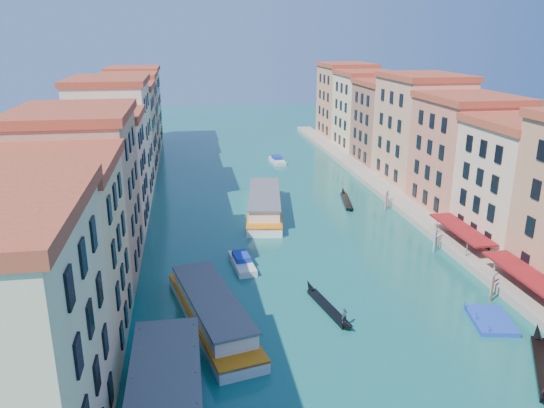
{
  "coord_description": "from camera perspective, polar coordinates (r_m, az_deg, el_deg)",
  "views": [
    {
      "loc": [
        -13.49,
        -22.4,
        27.78
      ],
      "look_at": [
        -2.22,
        46.72,
        5.33
      ],
      "focal_mm": 35.0,
      "sensor_mm": 36.0,
      "label": 1
    }
  ],
  "objects": [
    {
      "name": "blue_dock",
      "position": [
        59.13,
        22.52,
        -11.48
      ],
      "size": [
        4.88,
        6.32,
        0.47
      ],
      "rotation": [
        0.0,
        0.0,
        -0.21
      ],
      "color": "#1B40B2",
      "rests_on": "ground"
    },
    {
      "name": "gondola_right",
      "position": [
        53.13,
        27.12,
        -15.32
      ],
      "size": [
        7.25,
        11.49,
        2.54
      ],
      "rotation": [
        0.0,
        0.0,
        -0.53
      ],
      "color": "black",
      "rests_on": "ground"
    },
    {
      "name": "vaporetto_stop",
      "position": [
        43.4,
        -11.33,
        -20.0
      ],
      "size": [
        5.4,
        16.4,
        3.65
      ],
      "color": "#5A5A5C",
      "rests_on": "ground"
    },
    {
      "name": "vaporetto_far",
      "position": [
        86.2,
        -0.82,
        0.04
      ],
      "size": [
        8.53,
        23.4,
        3.4
      ],
      "rotation": [
        0.0,
        0.0,
        -0.15
      ],
      "color": "white",
      "rests_on": "ground"
    },
    {
      "name": "left_bank_palazzos",
      "position": [
        89.81,
        -17.15,
        5.37
      ],
      "size": [
        12.8,
        128.4,
        21.0
      ],
      "color": "#CDBD8B",
      "rests_on": "ground"
    },
    {
      "name": "right_bank_palazzos",
      "position": [
        99.27,
        17.01,
        6.53
      ],
      "size": [
        12.8,
        128.4,
        21.0
      ],
      "color": "#A33D36",
      "rests_on": "ground"
    },
    {
      "name": "mooring_poles_left",
      "position": [
        43.7,
        -14.81,
        -20.22
      ],
      "size": [
        0.24,
        8.24,
        3.2
      ],
      "color": "#52331C",
      "rests_on": "ground"
    },
    {
      "name": "motorboat_mid",
      "position": [
        66.98,
        -3.25,
        -6.22
      ],
      "size": [
        2.99,
        7.3,
        1.47
      ],
      "rotation": [
        0.0,
        0.0,
        0.11
      ],
      "color": "silver",
      "rests_on": "ground"
    },
    {
      "name": "motorboat_far",
      "position": [
        120.66,
        0.56,
        4.74
      ],
      "size": [
        2.92,
        7.34,
        1.48
      ],
      "rotation": [
        0.0,
        0.0,
        0.1
      ],
      "color": "silver",
      "rests_on": "ground"
    },
    {
      "name": "mooring_poles_right",
      "position": [
        66.21,
        21.35,
        -7.11
      ],
      "size": [
        1.44,
        54.24,
        3.2
      ],
      "color": "#52331C",
      "rests_on": "ground"
    },
    {
      "name": "gondola_fore",
      "position": [
        57.33,
        6.05,
        -10.89
      ],
      "size": [
        3.02,
        11.01,
        2.21
      ],
      "rotation": [
        0.0,
        0.0,
        0.2
      ],
      "color": "black",
      "rests_on": "ground"
    },
    {
      "name": "quay",
      "position": [
        98.19,
        12.33,
        1.22
      ],
      "size": [
        4.0,
        140.0,
        1.0
      ],
      "primitive_type": "cube",
      "color": "gray",
      "rests_on": "ground"
    },
    {
      "name": "restaurant_awnings",
      "position": [
        62.84,
        26.61,
        -7.48
      ],
      "size": [
        3.2,
        44.55,
        3.12
      ],
      "color": "maroon",
      "rests_on": "ground"
    },
    {
      "name": "vaporetto_near",
      "position": [
        54.59,
        -6.47,
        -11.3
      ],
      "size": [
        8.98,
        20.77,
        3.01
      ],
      "rotation": [
        0.0,
        0.0,
        0.22
      ],
      "color": "silver",
      "rests_on": "ground"
    },
    {
      "name": "gondola_far",
      "position": [
        92.85,
        7.99,
        0.41
      ],
      "size": [
        3.05,
        12.06,
        1.71
      ],
      "rotation": [
        0.0,
        0.0,
        -0.18
      ],
      "color": "black",
      "rests_on": "ground"
    }
  ]
}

